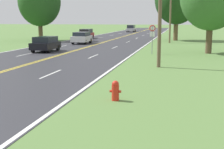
% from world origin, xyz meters
% --- Properties ---
extents(fire_hydrant, '(0.45, 0.29, 0.79)m').
position_xyz_m(fire_hydrant, '(8.03, 11.50, 0.40)').
color(fire_hydrant, red).
rests_on(fire_hydrant, ground).
extents(traffic_sign, '(0.60, 0.10, 2.65)m').
position_xyz_m(traffic_sign, '(7.90, 28.57, 2.00)').
color(traffic_sign, gray).
rests_on(traffic_sign, ground).
extents(utility_pole_far, '(1.80, 0.24, 7.19)m').
position_xyz_m(utility_pole_far, '(8.97, 42.90, 3.74)').
color(utility_pole_far, brown).
rests_on(utility_pole_far, ground).
extents(tree_left_verge, '(6.24, 6.24, 9.30)m').
position_xyz_m(tree_left_verge, '(-10.16, 43.69, 5.70)').
color(tree_left_verge, brown).
rests_on(tree_left_verge, ground).
extents(car_black_hatchback_approaching, '(1.94, 3.65, 1.48)m').
position_xyz_m(car_black_hatchback_approaching, '(-2.47, 28.38, 0.79)').
color(car_black_hatchback_approaching, black).
rests_on(car_black_hatchback_approaching, ground).
extents(car_white_hatchback_mid_near, '(1.94, 3.86, 1.51)m').
position_xyz_m(car_white_hatchback_mid_near, '(-2.18, 38.97, 0.82)').
color(car_white_hatchback_mid_near, black).
rests_on(car_white_hatchback_mid_near, ground).
extents(car_red_van_mid_far, '(1.84, 4.25, 1.58)m').
position_xyz_m(car_red_van_mid_far, '(-4.92, 49.87, 0.83)').
color(car_red_van_mid_far, black).
rests_on(car_red_van_mid_far, ground).
extents(car_silver_suv_receding, '(1.91, 4.53, 1.76)m').
position_xyz_m(car_silver_suv_receding, '(-2.00, 79.24, 0.94)').
color(car_silver_suv_receding, black).
rests_on(car_silver_suv_receding, ground).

